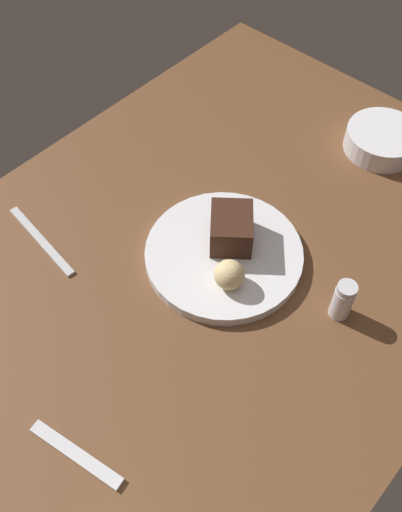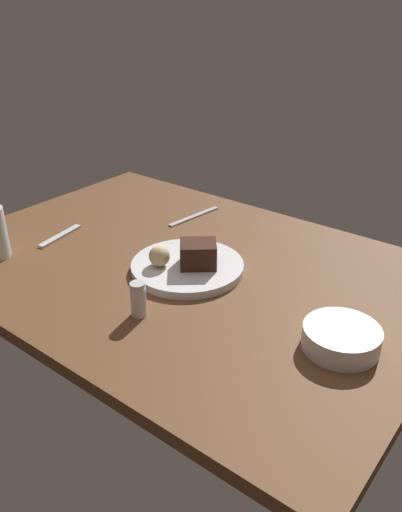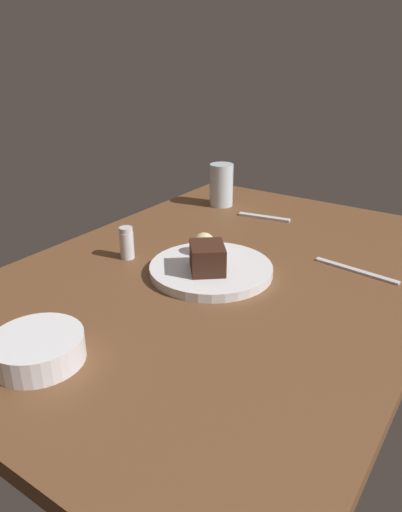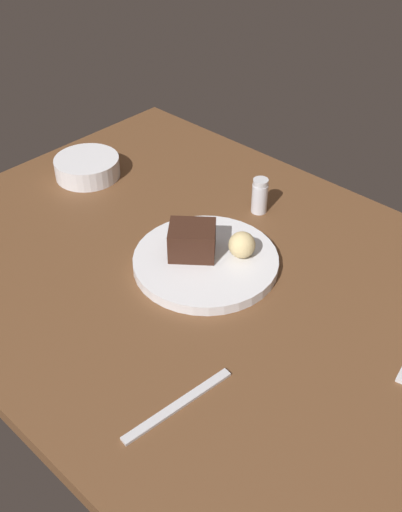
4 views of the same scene
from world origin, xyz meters
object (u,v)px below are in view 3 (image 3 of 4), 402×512
object	(u,v)px
water_glass	(221,185)
butter_knife	(356,270)
chocolate_cake_slice	(207,258)
dessert_plate	(211,269)
bread_roll	(204,243)
side_bowl	(38,348)
salt_shaker	(127,243)
dessert_spoon	(264,217)

from	to	relation	value
water_glass	butter_knife	distance (cm)	55.30
chocolate_cake_slice	butter_knife	world-z (taller)	chocolate_cake_slice
water_glass	dessert_plate	bearing A→B (deg)	-150.55
chocolate_cake_slice	water_glass	size ratio (longest dim) A/B	0.65
butter_knife	water_glass	bearing A→B (deg)	161.43
bread_roll	water_glass	distance (cm)	42.34
chocolate_cake_slice	side_bowl	xyz separation A→B (cm)	(-38.51, 6.08, -2.70)
salt_shaker	dessert_spoon	distance (cm)	44.89
chocolate_cake_slice	butter_knife	xyz separation A→B (cm)	(21.28, -25.02, -4.63)
chocolate_cake_slice	side_bowl	world-z (taller)	chocolate_cake_slice
chocolate_cake_slice	side_bowl	bearing A→B (deg)	171.03
chocolate_cake_slice	water_glass	distance (cm)	51.18
salt_shaker	water_glass	xyz separation A→B (cm)	(46.29, 3.25, 2.67)
chocolate_cake_slice	dessert_plate	bearing A→B (deg)	16.71
bread_roll	dessert_spoon	world-z (taller)	bread_roll
bread_roll	side_bowl	world-z (taller)	bread_roll
bread_roll	dessert_spoon	distance (cm)	34.44
water_glass	side_bowl	world-z (taller)	water_glass
salt_shaker	water_glass	bearing A→B (deg)	4.02
dessert_plate	butter_knife	world-z (taller)	dessert_plate
side_bowl	dessert_spoon	bearing A→B (deg)	1.20
chocolate_cake_slice	water_glass	world-z (taller)	water_glass
side_bowl	butter_knife	xyz separation A→B (cm)	(59.79, -31.10, -1.93)
salt_shaker	dessert_plate	bearing A→B (deg)	-78.77
dessert_spoon	butter_knife	world-z (taller)	dessert_spoon
bread_roll	side_bowl	size ratio (longest dim) A/B	0.34
chocolate_cake_slice	bread_roll	bearing A→B (deg)	38.49
salt_shaker	side_bowl	bearing A→B (deg)	-157.58
bread_roll	dessert_spoon	xyz separation A→B (cm)	(34.13, 2.12, -4.07)
salt_shaker	water_glass	world-z (taller)	water_glass
dessert_plate	salt_shaker	size ratio (longest dim) A/B	3.52
chocolate_cake_slice	salt_shaker	bearing A→B (deg)	93.87
salt_shaker	side_bowl	distance (cm)	40.13
butter_knife	dessert_spoon	bearing A→B (deg)	155.53
chocolate_cake_slice	butter_knife	distance (cm)	33.18
salt_shaker	dessert_spoon	size ratio (longest dim) A/B	0.50
bread_roll	side_bowl	xyz separation A→B (cm)	(-45.58, 0.46, -2.24)
dessert_spoon	butter_knife	xyz separation A→B (cm)	(-19.91, -32.77, -0.10)
chocolate_cake_slice	dessert_spoon	world-z (taller)	chocolate_cake_slice
chocolate_cake_slice	water_glass	xyz separation A→B (cm)	(44.84, 24.63, 1.52)
side_bowl	butter_knife	size ratio (longest dim) A/B	0.76
dessert_plate	chocolate_cake_slice	size ratio (longest dim) A/B	3.20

